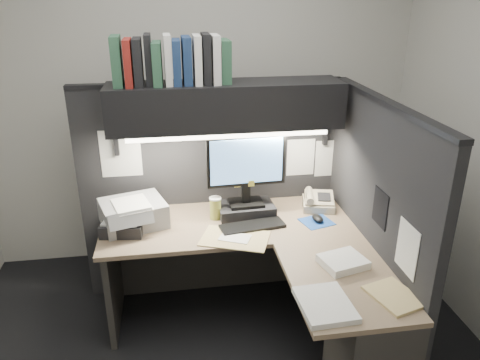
# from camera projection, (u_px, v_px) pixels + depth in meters

# --- Properties ---
(wall_back) EXTENTS (3.50, 0.04, 2.70)m
(wall_back) POSITION_uv_depth(u_px,v_px,m) (199.00, 103.00, 3.82)
(wall_back) COLOR beige
(wall_back) RESTS_ON floor
(partition_back) EXTENTS (1.90, 0.06, 1.60)m
(partition_back) POSITION_uv_depth(u_px,v_px,m) (211.00, 192.00, 3.51)
(partition_back) COLOR black
(partition_back) RESTS_ON floor
(partition_right) EXTENTS (0.06, 1.50, 1.60)m
(partition_right) POSITION_uv_depth(u_px,v_px,m) (372.00, 230.00, 2.96)
(partition_right) COLOR black
(partition_right) RESTS_ON floor
(desk) EXTENTS (1.70, 1.53, 0.73)m
(desk) POSITION_uv_depth(u_px,v_px,m) (292.00, 302.00, 2.85)
(desk) COLOR #8B7359
(desk) RESTS_ON floor
(overhead_shelf) EXTENTS (1.55, 0.34, 0.30)m
(overhead_shelf) POSITION_uv_depth(u_px,v_px,m) (226.00, 105.00, 3.09)
(overhead_shelf) COLOR black
(overhead_shelf) RESTS_ON partition_back
(task_light_tube) EXTENTS (1.32, 0.04, 0.04)m
(task_light_tube) POSITION_uv_depth(u_px,v_px,m) (229.00, 136.00, 3.03)
(task_light_tube) COLOR white
(task_light_tube) RESTS_ON overhead_shelf
(monitor) EXTENTS (0.54, 0.26, 0.59)m
(monitor) POSITION_uv_depth(u_px,v_px,m) (246.00, 184.00, 3.23)
(monitor) COLOR black
(monitor) RESTS_ON desk
(keyboard) EXTENTS (0.45, 0.21, 0.02)m
(keyboard) POSITION_uv_depth(u_px,v_px,m) (252.00, 226.00, 3.13)
(keyboard) COLOR black
(keyboard) RESTS_ON desk
(mousepad) EXTENTS (0.24, 0.23, 0.00)m
(mousepad) POSITION_uv_depth(u_px,v_px,m) (317.00, 222.00, 3.21)
(mousepad) COLOR #1C469A
(mousepad) RESTS_ON desk
(mouse) EXTENTS (0.08, 0.12, 0.04)m
(mouse) POSITION_uv_depth(u_px,v_px,m) (318.00, 218.00, 3.21)
(mouse) COLOR black
(mouse) RESTS_ON mousepad
(telephone) EXTENTS (0.27, 0.28, 0.09)m
(telephone) POSITION_uv_depth(u_px,v_px,m) (318.00, 202.00, 3.40)
(telephone) COLOR tan
(telephone) RESTS_ON desk
(coffee_cup) EXTENTS (0.10, 0.10, 0.15)m
(coffee_cup) POSITION_uv_depth(u_px,v_px,m) (215.00, 209.00, 3.24)
(coffee_cup) COLOR #AFA646
(coffee_cup) RESTS_ON desk
(printer) EXTENTS (0.49, 0.45, 0.16)m
(printer) POSITION_uv_depth(u_px,v_px,m) (133.00, 213.00, 3.15)
(printer) COLOR gray
(printer) RESTS_ON desk
(notebook_stack) EXTENTS (0.30, 0.26, 0.08)m
(notebook_stack) POSITION_uv_depth(u_px,v_px,m) (123.00, 226.00, 3.07)
(notebook_stack) COLOR black
(notebook_stack) RESTS_ON desk
(open_folder) EXTENTS (0.49, 0.41, 0.01)m
(open_folder) POSITION_uv_depth(u_px,v_px,m) (235.00, 238.00, 2.99)
(open_folder) COLOR tan
(open_folder) RESTS_ON desk
(paper_stack_a) EXTENTS (0.29, 0.26, 0.05)m
(paper_stack_a) POSITION_uv_depth(u_px,v_px,m) (343.00, 262.00, 2.70)
(paper_stack_a) COLOR white
(paper_stack_a) RESTS_ON desk
(paper_stack_b) EXTENTS (0.27, 0.33, 0.03)m
(paper_stack_b) POSITION_uv_depth(u_px,v_px,m) (325.00, 305.00, 2.35)
(paper_stack_b) COLOR white
(paper_stack_b) RESTS_ON desk
(manila_stack) EXTENTS (0.28, 0.32, 0.02)m
(manila_stack) POSITION_uv_depth(u_px,v_px,m) (394.00, 296.00, 2.43)
(manila_stack) COLOR tan
(manila_stack) RESTS_ON desk
(binder_row) EXTENTS (0.74, 0.26, 0.31)m
(binder_row) POSITION_uv_depth(u_px,v_px,m) (172.00, 61.00, 2.93)
(binder_row) COLOR #2A543B
(binder_row) RESTS_ON overhead_shelf
(pinned_papers) EXTENTS (1.76, 1.31, 0.51)m
(pinned_papers) POSITION_uv_depth(u_px,v_px,m) (274.00, 175.00, 3.13)
(pinned_papers) COLOR white
(pinned_papers) RESTS_ON partition_back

